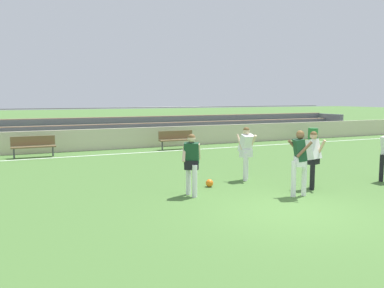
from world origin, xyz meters
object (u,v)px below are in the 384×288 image
bleacher_stand (140,129)px  player_white_wide_right (246,149)px  player_dark_challenging (300,157)px  soccer_ball (209,183)px  trash_bin (313,135)px  player_dark_deep_cover (192,159)px  bench_centre_sideline (176,138)px  player_white_on_ball (313,155)px  bench_near_wall_gap (33,145)px

bleacher_stand → player_white_wide_right: bleacher_stand is taller
player_dark_challenging → soccer_ball: 2.69m
player_white_wide_right → bleacher_stand: bearing=88.7°
bleacher_stand → trash_bin: size_ratio=36.21×
player_white_wide_right → soccer_ball: size_ratio=7.51×
bleacher_stand → player_dark_challenging: bleacher_stand is taller
bleacher_stand → trash_bin: (9.47, -3.29, -0.42)m
player_dark_deep_cover → bench_centre_sideline: bearing=69.4°
bleacher_stand → trash_bin: bleacher_stand is taller
soccer_ball → player_white_wide_right: bearing=15.1°
player_dark_deep_cover → player_dark_challenging: 2.79m
player_dark_challenging → player_white_on_ball: size_ratio=1.06×
player_white_wide_right → player_dark_challenging: size_ratio=0.96×
bench_centre_sideline → trash_bin: 8.69m
bench_centre_sideline → soccer_ball: 8.77m
bench_centre_sideline → soccer_ball: (-2.52, -8.40, -0.44)m
bench_centre_sideline → player_white_wide_right: (-1.04, -8.00, 0.44)m
bleacher_stand → bench_centre_sideline: bleacher_stand is taller
player_dark_challenging → trash_bin: bearing=47.3°
bench_centre_sideline → player_dark_deep_cover: player_dark_deep_cover is taller
trash_bin → player_white_wide_right: player_white_wide_right is taller
trash_bin → player_dark_challenging: size_ratio=0.44×
bleacher_stand → player_white_on_ball: size_ratio=17.05×
bleacher_stand → player_white_wide_right: bearing=-91.3°
player_white_on_ball → player_dark_deep_cover: bearing=169.2°
player_dark_deep_cover → player_dark_challenging: (2.51, -1.22, 0.07)m
bleacher_stand → trash_bin: bearing=-19.2°
player_white_wide_right → soccer_ball: 1.76m
bench_centre_sideline → player_dark_challenging: player_dark_challenging is taller
bench_centre_sideline → soccer_ball: bench_centre_sideline is taller
bench_near_wall_gap → bench_centre_sideline: bearing=0.0°
bench_near_wall_gap → trash_bin: 15.32m
bench_centre_sideline → player_white_wide_right: bearing=-97.4°
trash_bin → player_white_on_ball: bearing=-131.4°
player_dark_challenging → bench_centre_sideline: bearing=84.9°
player_white_wide_right → soccer_ball: (-1.48, -0.40, -0.87)m
player_dark_challenging → player_white_on_ball: player_dark_challenging is taller
bleacher_stand → player_white_on_ball: 13.17m
player_dark_challenging → soccer_ball: size_ratio=7.82×
bleacher_stand → player_white_wide_right: size_ratio=16.73×
trash_bin → player_white_wide_right: (-9.72, -8.04, 0.60)m
trash_bin → soccer_ball: 14.03m
player_white_wide_right → player_white_on_ball: player_white_wide_right is taller
trash_bin → soccer_ball: bearing=-143.0°
player_white_wide_right → player_dark_challenging: (0.11, -2.37, 0.05)m
trash_bin → player_white_wide_right: 12.63m
bleacher_stand → bench_near_wall_gap: 6.74m
bench_centre_sideline → player_dark_challenging: size_ratio=1.05×
bench_centre_sideline → player_dark_deep_cover: size_ratio=1.11×
trash_bin → player_dark_deep_cover: (-12.12, -9.19, 0.58)m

